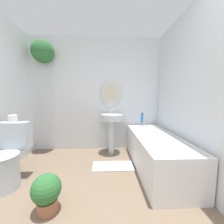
% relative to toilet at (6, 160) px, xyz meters
% --- Properties ---
extents(wall_back, '(2.84, 0.43, 2.40)m').
position_rel_toilet_xyz_m(wall_back, '(0.93, 1.23, 1.00)').
color(wall_back, silver).
rests_on(wall_back, ground_plane).
extents(wall_right, '(0.06, 2.66, 2.40)m').
position_rel_toilet_xyz_m(wall_right, '(2.48, -0.04, 0.86)').
color(wall_right, silver).
rests_on(wall_right, ground_plane).
extents(toilet, '(0.42, 0.57, 0.80)m').
position_rel_toilet_xyz_m(toilet, '(0.00, 0.00, 0.00)').
color(toilet, silver).
rests_on(toilet, ground_plane).
extents(pedestal_sink, '(0.45, 0.45, 0.90)m').
position_rel_toilet_xyz_m(pedestal_sink, '(1.41, 0.97, 0.28)').
color(pedestal_sink, silver).
rests_on(pedestal_sink, ground_plane).
extents(bathtub, '(0.66, 1.66, 0.62)m').
position_rel_toilet_xyz_m(bathtub, '(2.10, 0.35, -0.06)').
color(bathtub, silver).
rests_on(bathtub, ground_plane).
extents(shampoo_bottle, '(0.06, 0.06, 0.20)m').
position_rel_toilet_xyz_m(shampoo_bottle, '(2.06, 1.07, 0.37)').
color(shampoo_bottle, '#2D84C6').
rests_on(shampoo_bottle, bathtub).
extents(potted_plant, '(0.29, 0.29, 0.39)m').
position_rel_toilet_xyz_m(potted_plant, '(0.71, -0.46, -0.12)').
color(potted_plant, '#9E6042').
rests_on(potted_plant, ground_plane).
extents(bath_mat, '(0.67, 0.32, 0.02)m').
position_rel_toilet_xyz_m(bath_mat, '(1.41, 0.40, -0.33)').
color(bath_mat, silver).
rests_on(bath_mat, ground_plane).
extents(toilet_paper_roll, '(0.11, 0.11, 0.10)m').
position_rel_toilet_xyz_m(toilet_paper_roll, '(0.00, 0.19, 0.51)').
color(toilet_paper_roll, white).
rests_on(toilet_paper_roll, toilet).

